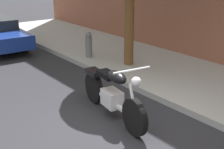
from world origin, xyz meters
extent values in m
plane|color=#28282D|center=(0.00, 0.00, 0.00)|extent=(60.00, 60.00, 0.00)
cube|color=#A3A3A3|center=(0.00, 3.14, 0.07)|extent=(21.81, 3.01, 0.14)
cylinder|color=black|center=(0.24, 0.33, 0.33)|extent=(0.67, 0.20, 0.67)
cylinder|color=black|center=(-1.33, 0.56, 0.33)|extent=(0.67, 0.20, 0.67)
cube|color=silver|center=(-0.55, 0.44, 0.38)|extent=(0.48, 0.34, 0.32)
cube|color=silver|center=(-0.55, 0.44, 0.31)|extent=(1.43, 0.29, 0.06)
ellipsoid|color=black|center=(-0.37, 0.42, 0.87)|extent=(0.55, 0.33, 0.22)
cube|color=black|center=(-0.72, 0.47, 0.81)|extent=(0.51, 0.31, 0.10)
cube|color=black|center=(-1.28, 0.55, 0.69)|extent=(0.47, 0.30, 0.10)
cylinder|color=silver|center=(0.18, 0.33, 0.61)|extent=(0.28, 0.09, 0.58)
cylinder|color=silver|center=(0.12, 0.34, 1.15)|extent=(0.14, 0.70, 0.04)
sphere|color=silver|center=(0.26, 0.32, 0.99)|extent=(0.17, 0.17, 0.17)
cylinder|color=silver|center=(-0.77, 0.64, 0.28)|extent=(0.80, 0.21, 0.09)
cylinder|color=black|center=(-6.14, 0.99, 0.32)|extent=(0.65, 0.25, 0.64)
cylinder|color=brown|center=(-2.61, 2.61, 1.37)|extent=(0.26, 0.26, 2.74)
cylinder|color=slate|center=(-3.90, 2.14, 0.38)|extent=(0.20, 0.20, 0.75)
sphere|color=slate|center=(-3.90, 2.14, 0.81)|extent=(0.19, 0.19, 0.19)
camera|label=1|loc=(3.84, -2.92, 2.80)|focal=50.72mm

